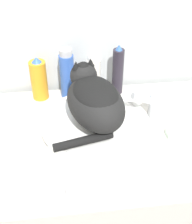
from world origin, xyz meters
The scene contains 10 objects.
vanity_counter centered at (0.00, 0.32, 0.42)m, with size 1.25×0.63×0.83m.
sink_basin centered at (0.01, 0.34, 0.86)m, with size 0.39×0.39×0.05m.
cat centered at (0.01, 0.35, 0.97)m, with size 0.28×0.32×0.19m.
faucet centered at (0.23, 0.38, 0.90)m, with size 0.12×0.05×0.14m.
spray_bottle_trigger centered at (-0.19, 0.58, 0.92)m, with size 0.07×0.07×0.19m.
shampoo_bottle_tall centered at (-0.07, 0.58, 0.94)m, with size 0.06×0.06×0.21m.
lotion_bottle_white centered at (0.03, 0.58, 0.93)m, with size 0.06×0.06×0.20m.
hairspray_can_black centered at (0.13, 0.58, 0.94)m, with size 0.05×0.05×0.22m.
cream_tube centered at (-0.18, 0.09, 0.85)m, with size 0.15×0.07×0.03m.
soap_bar centered at (0.30, 0.28, 0.85)m, with size 0.07×0.04×0.02m.
Camera 1 is at (-0.09, -0.51, 1.59)m, focal length 50.00 mm.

